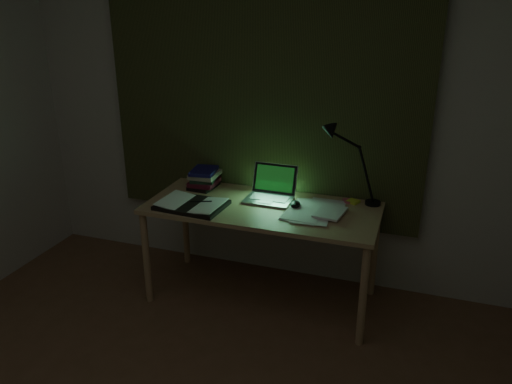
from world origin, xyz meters
TOP-DOWN VIEW (x-y plane):
  - wall_back at (0.00, 2.00)m, footprint 3.50×0.00m
  - curtain at (0.00, 1.96)m, footprint 2.20×0.06m
  - desk at (0.13, 1.59)m, footprint 1.49×0.65m
  - laptop at (0.14, 1.69)m, footprint 0.31×0.35m
  - open_textbook at (-0.30, 1.44)m, footprint 0.44×0.33m
  - book_stack at (-0.36, 1.79)m, footprint 0.20×0.23m
  - loose_papers at (0.51, 1.62)m, footprint 0.45×0.47m
  - mouse at (0.33, 1.65)m, footprint 0.08×0.11m
  - sticky_yellow at (0.67, 1.84)m, footprint 0.09×0.09m
  - sticky_pink at (0.64, 1.84)m, footprint 0.09×0.09m
  - desk_lamp at (0.80, 1.85)m, footprint 0.41×0.35m

SIDE VIEW (x-z plane):
  - desk at x=0.13m, z-range 0.00..0.68m
  - sticky_pink at x=0.64m, z-range 0.68..0.69m
  - sticky_yellow at x=0.67m, z-range 0.68..0.69m
  - loose_papers at x=0.51m, z-range 0.68..0.70m
  - open_textbook at x=-0.30m, z-range 0.68..0.71m
  - mouse at x=0.33m, z-range 0.68..0.72m
  - book_stack at x=-0.36m, z-range 0.68..0.82m
  - laptop at x=0.14m, z-range 0.68..0.90m
  - desk_lamp at x=0.80m, z-range 0.68..1.22m
  - wall_back at x=0.00m, z-range 0.00..2.50m
  - curtain at x=0.00m, z-range 0.45..2.45m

